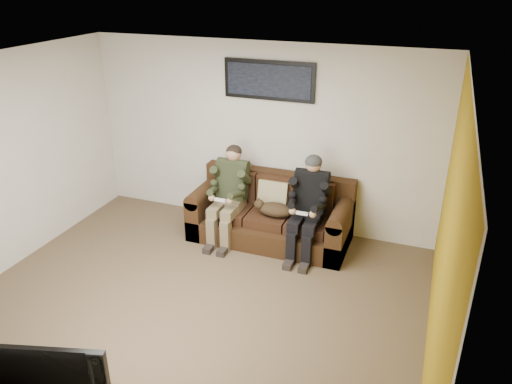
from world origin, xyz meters
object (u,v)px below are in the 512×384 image
at_px(framed_poster, 269,80).
at_px(television, 42,371).
at_px(person_right, 309,201).
at_px(cat, 274,209).
at_px(sofa, 272,215).
at_px(person_left, 229,189).

distance_m(framed_poster, television, 4.38).
xyz_separation_m(person_right, television, (-1.04, -3.60, 0.04)).
bearing_deg(cat, sofa, 115.89).
height_order(sofa, television, television).
xyz_separation_m(person_left, television, (0.07, -3.60, 0.05)).
bearing_deg(framed_poster, person_right, -37.06).
xyz_separation_m(cat, framed_poster, (-0.29, 0.58, 1.57)).
bearing_deg(person_left, sofa, 18.00).
relative_size(sofa, television, 1.95).
xyz_separation_m(sofa, person_right, (0.55, -0.18, 0.39)).
relative_size(person_right, television, 1.18).
distance_m(sofa, framed_poster, 1.82).
relative_size(sofa, cat, 3.26).
distance_m(person_left, cat, 0.67).
bearing_deg(sofa, cat, -64.11).
bearing_deg(person_left, cat, -0.81).
distance_m(person_left, television, 3.60).
xyz_separation_m(sofa, framed_poster, (-0.20, 0.39, 1.77)).
xyz_separation_m(framed_poster, television, (-0.28, -4.17, -1.33)).
relative_size(person_left, television, 1.17).
bearing_deg(television, person_left, 75.24).
height_order(sofa, cat, sofa).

